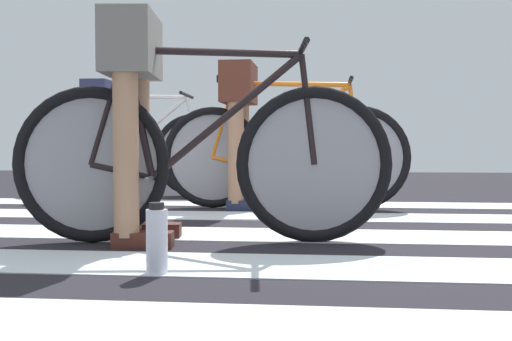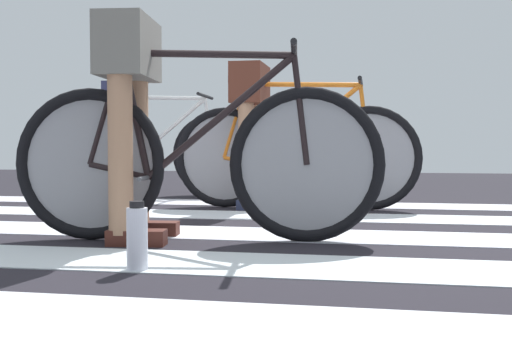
# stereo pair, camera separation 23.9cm
# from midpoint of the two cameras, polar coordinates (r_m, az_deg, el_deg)

# --- Properties ---
(ground) EXTENTS (18.00, 14.00, 0.02)m
(ground) POSITION_cam_midpoint_polar(r_m,az_deg,el_deg) (2.84, -4.28, -6.81)
(ground) COLOR black
(crosswalk_markings) EXTENTS (5.40, 4.23, 0.00)m
(crosswalk_markings) POSITION_cam_midpoint_polar(r_m,az_deg,el_deg) (2.64, -5.44, -7.26)
(crosswalk_markings) COLOR silver
(crosswalk_markings) RESTS_ON ground
(bicycle_1_of_3) EXTENTS (1.73, 0.52, 0.93)m
(bicycle_1_of_3) POSITION_cam_midpoint_polar(r_m,az_deg,el_deg) (2.75, -7.67, 1.14)
(bicycle_1_of_3) COLOR black
(bicycle_1_of_3) RESTS_ON ground
(cyclist_1_of_3) EXTENTS (0.35, 0.43, 1.04)m
(cyclist_1_of_3) POSITION_cam_midpoint_polar(r_m,az_deg,el_deg) (2.82, -14.03, 6.94)
(cyclist_1_of_3) COLOR #A87A5B
(cyclist_1_of_3) RESTS_ON ground
(bicycle_2_of_3) EXTENTS (1.74, 0.52, 0.93)m
(bicycle_2_of_3) POSITION_cam_midpoint_polar(r_m,az_deg,el_deg) (4.16, 1.01, 1.63)
(bicycle_2_of_3) COLOR black
(bicycle_2_of_3) RESTS_ON ground
(cyclist_2_of_3) EXTENTS (0.32, 0.41, 1.02)m
(cyclist_2_of_3) POSITION_cam_midpoint_polar(r_m,az_deg,el_deg) (4.21, -3.21, 5.34)
(cyclist_2_of_3) COLOR #A87A5B
(cyclist_2_of_3) RESTS_ON ground
(bicycle_3_of_3) EXTENTS (1.74, 0.52, 0.93)m
(bicycle_3_of_3) POSITION_cam_midpoint_polar(r_m,az_deg,el_deg) (5.37, -12.64, 1.77)
(bicycle_3_of_3) COLOR black
(bicycle_3_of_3) RESTS_ON ground
(cyclist_3_of_3) EXTENTS (0.32, 0.41, 1.01)m
(cyclist_3_of_3) POSITION_cam_midpoint_polar(r_m,az_deg,el_deg) (5.47, -15.79, 4.53)
(cyclist_3_of_3) COLOR tan
(cyclist_3_of_3) RESTS_ON ground
(water_bottle) EXTENTS (0.07, 0.07, 0.25)m
(water_bottle) POSITION_cam_midpoint_polar(r_m,az_deg,el_deg) (2.14, -12.58, -6.46)
(water_bottle) COLOR silver
(water_bottle) RESTS_ON ground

